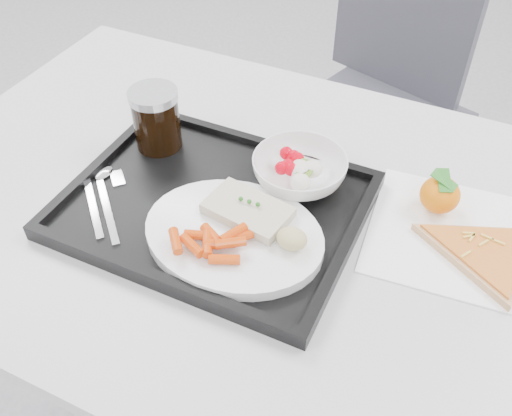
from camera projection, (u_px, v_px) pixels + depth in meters
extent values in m
cube|color=#B8B9BB|center=(257.00, 211.00, 0.92)|extent=(1.20, 0.80, 0.03)
cylinder|color=#47474C|center=(133.00, 172.00, 1.57)|extent=(0.04, 0.04, 0.72)
cube|color=#3B3B43|center=(372.00, 122.00, 1.59)|extent=(0.53, 0.53, 0.04)
cube|color=#3B3B43|center=(406.00, 8.00, 1.53)|extent=(0.41, 0.15, 0.46)
cylinder|color=#47474C|center=(284.00, 204.00, 1.69)|extent=(0.03, 0.03, 0.43)
cylinder|color=#47474C|center=(403.00, 243.00, 1.58)|extent=(0.03, 0.03, 0.43)
cylinder|color=#47474C|center=(326.00, 138.00, 1.92)|extent=(0.03, 0.03, 0.43)
cylinder|color=#47474C|center=(433.00, 167.00, 1.81)|extent=(0.03, 0.03, 0.43)
cube|color=black|center=(214.00, 207.00, 0.90)|extent=(0.45, 0.35, 0.01)
cube|color=black|center=(259.00, 142.00, 1.00)|extent=(0.45, 0.02, 0.01)
cube|color=black|center=(155.00, 277.00, 0.78)|extent=(0.45, 0.02, 0.01)
cube|color=black|center=(346.00, 245.00, 0.82)|extent=(0.02, 0.32, 0.01)
cube|color=black|center=(100.00, 163.00, 0.95)|extent=(0.02, 0.32, 0.01)
cylinder|color=white|center=(234.00, 235.00, 0.83)|extent=(0.27, 0.27, 0.02)
cube|color=beige|center=(248.00, 210.00, 0.84)|extent=(0.13, 0.09, 0.02)
sphere|color=#236B1C|center=(241.00, 199.00, 0.84)|extent=(0.01, 0.01, 0.01)
sphere|color=#236B1C|center=(249.00, 202.00, 0.84)|extent=(0.01, 0.01, 0.01)
sphere|color=#236B1C|center=(258.00, 204.00, 0.83)|extent=(0.01, 0.01, 0.01)
ellipsoid|color=#E4CD83|center=(292.00, 239.00, 0.79)|extent=(0.05, 0.05, 0.03)
imported|color=white|center=(299.00, 170.00, 0.91)|extent=(0.15, 0.15, 0.05)
cylinder|color=black|center=(157.00, 121.00, 0.97)|extent=(0.08, 0.08, 0.10)
cylinder|color=#A5A8AD|center=(153.00, 95.00, 0.93)|extent=(0.08, 0.08, 0.01)
cube|color=silver|center=(93.00, 206.00, 0.89)|extent=(0.11, 0.11, 0.00)
ellipsoid|color=silver|center=(103.00, 173.00, 0.94)|extent=(0.05, 0.05, 0.01)
cube|color=silver|center=(108.00, 211.00, 0.88)|extent=(0.11, 0.11, 0.00)
cube|color=silver|center=(117.00, 178.00, 0.93)|extent=(0.04, 0.04, 0.00)
cube|color=white|center=(454.00, 236.00, 0.86)|extent=(0.27, 0.26, 0.00)
ellipsoid|color=orange|center=(440.00, 195.00, 0.88)|extent=(0.06, 0.06, 0.06)
cube|color=#236B1C|center=(444.00, 180.00, 0.86)|extent=(0.03, 0.05, 0.01)
cube|color=#236B1C|center=(444.00, 180.00, 0.86)|extent=(0.04, 0.03, 0.01)
cylinder|color=tan|center=(484.00, 254.00, 0.83)|extent=(0.24, 0.24, 0.01)
cylinder|color=#C35817|center=(486.00, 250.00, 0.82)|extent=(0.21, 0.21, 0.00)
cube|color=#EABC47|center=(472.00, 238.00, 0.83)|extent=(0.01, 0.02, 0.00)
cube|color=#EABC47|center=(498.00, 242.00, 0.83)|extent=(0.02, 0.01, 0.00)
cube|color=#EABC47|center=(469.00, 236.00, 0.83)|extent=(0.02, 0.01, 0.00)
cube|color=#EABC47|center=(469.00, 233.00, 0.84)|extent=(0.02, 0.01, 0.00)
cube|color=#EABC47|center=(487.00, 237.00, 0.83)|extent=(0.02, 0.01, 0.00)
cube|color=#EABC47|center=(484.00, 243.00, 0.82)|extent=(0.01, 0.02, 0.00)
cube|color=#EABC47|center=(466.00, 254.00, 0.81)|extent=(0.01, 0.02, 0.00)
cylinder|color=#D03F09|center=(238.00, 238.00, 0.80)|extent=(0.04, 0.04, 0.01)
cylinder|color=#D03F09|center=(212.00, 235.00, 0.80)|extent=(0.04, 0.03, 0.01)
cylinder|color=#D03F09|center=(233.00, 234.00, 0.80)|extent=(0.03, 0.05, 0.01)
cylinder|color=#D03F09|center=(192.00, 246.00, 0.79)|extent=(0.05, 0.03, 0.01)
cylinder|color=#D03F09|center=(224.00, 259.00, 0.78)|extent=(0.05, 0.03, 0.01)
cylinder|color=#D03F09|center=(220.00, 244.00, 0.79)|extent=(0.04, 0.03, 0.01)
cylinder|color=#D03F09|center=(207.00, 244.00, 0.79)|extent=(0.03, 0.04, 0.01)
cylinder|color=#D03F09|center=(230.00, 243.00, 0.78)|extent=(0.04, 0.04, 0.01)
cylinder|color=#D03F09|center=(176.00, 241.00, 0.79)|extent=(0.04, 0.04, 0.01)
cylinder|color=#D03F09|center=(199.00, 235.00, 0.81)|extent=(0.05, 0.03, 0.01)
sphere|color=#C80010|center=(286.00, 153.00, 0.93)|extent=(0.02, 0.02, 0.02)
sphere|color=#C80010|center=(297.00, 159.00, 0.92)|extent=(0.02, 0.02, 0.02)
sphere|color=#C80010|center=(288.00, 166.00, 0.90)|extent=(0.02, 0.02, 0.02)
sphere|color=#C80010|center=(291.00, 169.00, 0.90)|extent=(0.02, 0.02, 0.02)
sphere|color=#C80010|center=(294.00, 157.00, 0.92)|extent=(0.02, 0.02, 0.02)
sphere|color=#C80010|center=(282.00, 168.00, 0.90)|extent=(0.02, 0.02, 0.02)
ellipsoid|color=silver|center=(312.00, 169.00, 0.90)|extent=(0.03, 0.03, 0.03)
ellipsoid|color=silver|center=(300.00, 168.00, 0.90)|extent=(0.03, 0.03, 0.03)
ellipsoid|color=silver|center=(300.00, 172.00, 0.90)|extent=(0.03, 0.03, 0.03)
ellipsoid|color=silver|center=(300.00, 182.00, 0.88)|extent=(0.03, 0.03, 0.03)
cube|color=#587A22|center=(304.00, 173.00, 0.89)|extent=(0.02, 0.02, 0.00)
cube|color=#587A22|center=(302.00, 163.00, 0.90)|extent=(0.02, 0.02, 0.00)
cube|color=#587A22|center=(303.00, 169.00, 0.89)|extent=(0.03, 0.03, 0.00)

